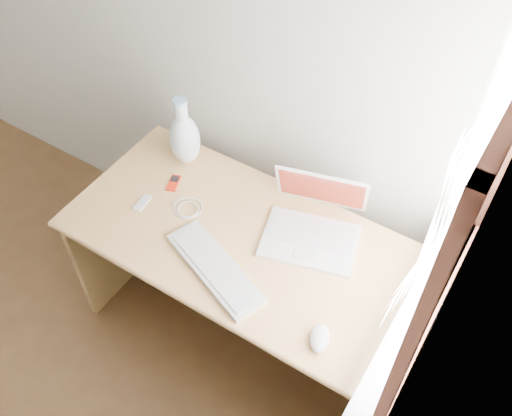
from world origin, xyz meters
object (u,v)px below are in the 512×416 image
Objects in this scene: desk at (252,254)px; vase at (185,137)px; laptop at (317,225)px; external_keyboard at (215,268)px.

vase is at bearing 160.93° from desk.
desk is 3.30× the size of laptop.
desk is at bearing -176.46° from laptop.
laptop is at bearing 76.80° from external_keyboard.
vase reaches higher than desk.
external_keyboard is 0.60m from vase.
desk is 0.36m from laptop.
vase reaches higher than external_keyboard.
laptop is 0.67m from vase.
vase is (-0.42, 0.15, 0.34)m from desk.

